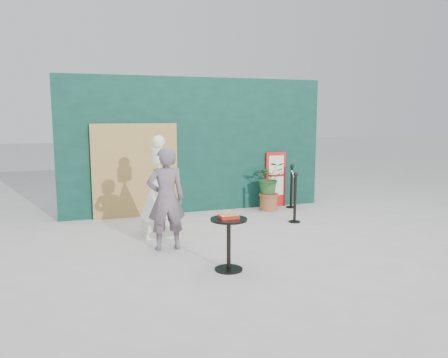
# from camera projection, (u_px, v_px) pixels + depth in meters

# --- Properties ---
(ground) EXTENTS (60.00, 60.00, 0.00)m
(ground) POSITION_uv_depth(u_px,v_px,m) (248.00, 250.00, 7.12)
(ground) COLOR #ADAAA5
(ground) RESTS_ON ground
(back_wall) EXTENTS (6.00, 0.30, 3.00)m
(back_wall) POSITION_uv_depth(u_px,v_px,m) (196.00, 145.00, 9.85)
(back_wall) COLOR #0A2E25
(back_wall) RESTS_ON ground
(bamboo_fence) EXTENTS (1.80, 0.08, 2.00)m
(bamboo_fence) POSITION_uv_depth(u_px,v_px,m) (135.00, 171.00, 9.28)
(bamboo_fence) COLOR tan
(bamboo_fence) RESTS_ON ground
(woman) EXTENTS (0.62, 0.41, 1.68)m
(woman) POSITION_uv_depth(u_px,v_px,m) (166.00, 199.00, 7.03)
(woman) COLOR slate
(woman) RESTS_ON ground
(menu_board) EXTENTS (0.50, 0.07, 1.30)m
(menu_board) POSITION_uv_depth(u_px,v_px,m) (275.00, 180.00, 10.40)
(menu_board) COLOR red
(menu_board) RESTS_ON ground
(statue) EXTENTS (0.71, 0.71, 1.82)m
(statue) POSITION_uv_depth(u_px,v_px,m) (160.00, 195.00, 7.92)
(statue) COLOR silver
(statue) RESTS_ON ground
(cafe_table) EXTENTS (0.52, 0.52, 0.75)m
(cafe_table) POSITION_uv_depth(u_px,v_px,m) (229.00, 236.00, 6.12)
(cafe_table) COLOR black
(cafe_table) RESTS_ON ground
(food_basket) EXTENTS (0.26, 0.19, 0.11)m
(food_basket) POSITION_uv_depth(u_px,v_px,m) (229.00, 216.00, 6.09)
(food_basket) COLOR #AF2212
(food_basket) RESTS_ON cafe_table
(planter) EXTENTS (0.66, 0.57, 1.12)m
(planter) POSITION_uv_depth(u_px,v_px,m) (269.00, 182.00, 9.97)
(planter) COLOR brown
(planter) RESTS_ON ground
(stanchion_barrier) EXTENTS (0.84, 1.54, 1.03)m
(stanchion_barrier) POSITION_uv_depth(u_px,v_px,m) (293.00, 192.00, 9.58)
(stanchion_barrier) COLOR black
(stanchion_barrier) RESTS_ON ground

